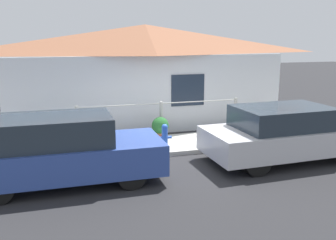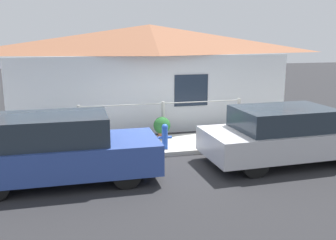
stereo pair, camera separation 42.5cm
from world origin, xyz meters
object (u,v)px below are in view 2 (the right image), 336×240
Objects in this scene: car_left at (60,149)px; potted_plant_by_fence at (64,138)px; potted_plant_near_hydrant at (162,126)px; car_right at (286,135)px; fire_hydrant at (165,136)px.

car_left is 8.19× the size of potted_plant_by_fence.
car_left is at bearing -138.34° from potted_plant_near_hydrant.
potted_plant_by_fence is (-5.28, 2.21, -0.31)m from car_right.
potted_plant_near_hydrant is at bearing 80.89° from fire_hydrant.
car_right reaches higher than potted_plant_near_hydrant.
fire_hydrant is at bearing 28.82° from car_left.
potted_plant_near_hydrant reaches higher than potted_plant_by_fence.
car_left is 0.96× the size of car_right.
car_left is at bearing 178.21° from car_right.
car_right is at bearing -22.74° from potted_plant_by_fence.
fire_hydrant reaches higher than potted_plant_by_fence.
potted_plant_near_hydrant is (0.17, 1.05, 0.01)m from fire_hydrant.
car_right is at bearing -44.09° from potted_plant_near_hydrant.
car_left is at bearing -151.53° from fire_hydrant.
car_right is 6.28× the size of fire_hydrant.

